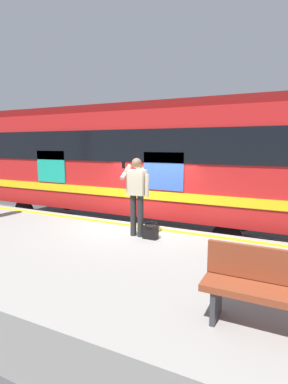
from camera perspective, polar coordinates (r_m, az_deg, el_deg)
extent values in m
plane|color=#3D3D3F|center=(8.23, -0.12, -12.44)|extent=(24.16, 24.16, 0.00)
cube|color=gray|center=(6.25, -9.74, -15.04)|extent=(14.34, 4.54, 0.95)
cube|color=yellow|center=(7.67, -1.13, -6.54)|extent=(14.05, 0.16, 0.01)
cube|color=slate|center=(9.35, 3.57, -9.27)|extent=(18.64, 0.08, 0.16)
cube|color=slate|center=(10.63, 6.59, -7.05)|extent=(18.64, 0.08, 0.16)
cube|color=red|center=(10.27, -3.33, 5.86)|extent=(11.28, 2.95, 2.99)
cube|color=maroon|center=(10.31, -3.42, 14.87)|extent=(11.06, 2.72, 0.24)
cube|color=black|center=(8.99, -8.12, 8.67)|extent=(10.72, 0.03, 0.90)
cube|color=yellow|center=(9.09, -7.93, 0.16)|extent=(10.72, 0.03, 0.24)
cube|color=#3359B2|center=(8.07, 3.66, 3.92)|extent=(1.15, 0.02, 1.02)
cube|color=#19A58C|center=(10.25, -17.23, 4.63)|extent=(1.15, 0.02, 1.02)
cylinder|color=black|center=(11.91, -21.73, -3.40)|extent=(0.84, 0.12, 0.84)
cylinder|color=black|center=(13.57, -14.34, -1.58)|extent=(0.84, 0.12, 0.84)
cylinder|color=black|center=(8.23, 15.48, -8.51)|extent=(0.84, 0.12, 0.84)
cylinder|color=black|center=(10.48, 17.95, -4.84)|extent=(0.84, 0.12, 0.84)
cylinder|color=#262628|center=(6.76, -0.68, -4.56)|extent=(0.14, 0.14, 0.95)
cylinder|color=#262628|center=(6.84, -2.03, -4.40)|extent=(0.14, 0.14, 0.95)
cube|color=beige|center=(6.67, -1.39, 1.83)|extent=(0.40, 0.24, 0.56)
sphere|color=beige|center=(6.78, -0.76, 4.16)|extent=(0.20, 0.20, 0.20)
sphere|color=#997051|center=(6.63, -1.40, 5.52)|extent=(0.22, 0.22, 0.22)
cylinder|color=beige|center=(6.56, 0.55, 1.22)|extent=(0.09, 0.09, 0.50)
cylinder|color=beige|center=(6.68, -3.46, 3.82)|extent=(0.09, 0.42, 0.33)
cube|color=black|center=(6.58, -3.91, 5.13)|extent=(0.07, 0.02, 0.15)
cube|color=black|center=(6.68, 1.23, -7.64)|extent=(0.33, 0.16, 0.29)
torus|color=black|center=(6.62, 1.23, -5.94)|extent=(0.30, 0.30, 0.02)
cube|color=brown|center=(3.73, 23.98, -17.41)|extent=(1.63, 0.44, 0.08)
cube|color=brown|center=(3.81, 24.36, -12.79)|extent=(1.63, 0.06, 0.40)
cube|color=#333338|center=(3.90, 13.53, -19.38)|extent=(0.06, 0.40, 0.45)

